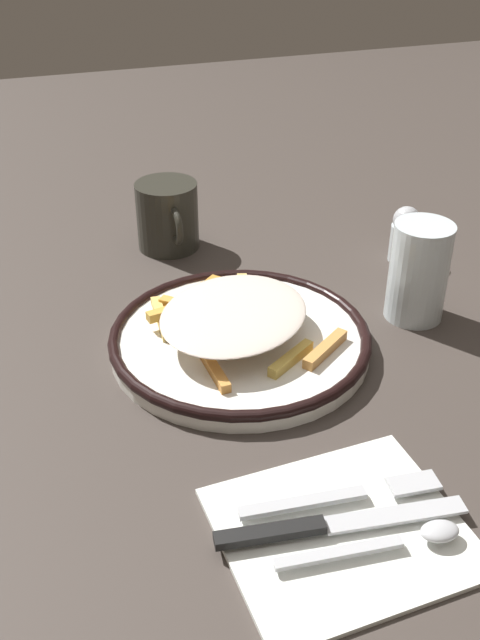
{
  "coord_description": "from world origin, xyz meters",
  "views": [
    {
      "loc": [
        0.63,
        -0.22,
        0.46
      ],
      "look_at": [
        0.0,
        0.0,
        0.04
      ],
      "focal_mm": 40.93,
      "sensor_mm": 36.0,
      "label": 1
    }
  ],
  "objects_px": {
    "fork": "(342,496)",
    "spoon": "(401,540)",
    "coffee_mug": "(168,216)",
    "salt_shaker": "(405,234)",
    "fries_heap": "(233,317)",
    "napkin": "(342,529)",
    "plate": "(240,339)",
    "water_glass": "(417,271)",
    "knife": "(320,526)"
  },
  "relations": [
    {
      "from": "napkin",
      "to": "plate",
      "type": "bearing_deg",
      "value": 178.49
    },
    {
      "from": "fries_heap",
      "to": "spoon",
      "type": "relative_size",
      "value": 1.62
    },
    {
      "from": "spoon",
      "to": "fork",
      "type": "bearing_deg",
      "value": -158.84
    },
    {
      "from": "napkin",
      "to": "spoon",
      "type": "xyz_separation_m",
      "value": [
        0.03,
        0.03,
        0.01
      ]
    },
    {
      "from": "knife",
      "to": "salt_shaker",
      "type": "distance_m",
      "value": 0.51
    },
    {
      "from": "fork",
      "to": "spoon",
      "type": "height_order",
      "value": "spoon"
    },
    {
      "from": "fork",
      "to": "coffee_mug",
      "type": "xyz_separation_m",
      "value": [
        -0.52,
        -0.02,
        0.04
      ]
    },
    {
      "from": "knife",
      "to": "water_glass",
      "type": "bearing_deg",
      "value": 138.45
    },
    {
      "from": "fries_heap",
      "to": "fork",
      "type": "height_order",
      "value": "fries_heap"
    },
    {
      "from": "fries_heap",
      "to": "fork",
      "type": "xyz_separation_m",
      "value": [
        0.25,
        0.01,
        -0.03
      ]
    },
    {
      "from": "coffee_mug",
      "to": "salt_shaker",
      "type": "relative_size",
      "value": 1.48
    },
    {
      "from": "fork",
      "to": "coffee_mug",
      "type": "height_order",
      "value": "coffee_mug"
    },
    {
      "from": "fork",
      "to": "knife",
      "type": "distance_m",
      "value": 0.04
    },
    {
      "from": "napkin",
      "to": "coffee_mug",
      "type": "height_order",
      "value": "coffee_mug"
    },
    {
      "from": "napkin",
      "to": "spoon",
      "type": "height_order",
      "value": "spoon"
    },
    {
      "from": "salt_shaker",
      "to": "plate",
      "type": "bearing_deg",
      "value": -64.83
    },
    {
      "from": "fork",
      "to": "coffee_mug",
      "type": "bearing_deg",
      "value": -178.14
    },
    {
      "from": "knife",
      "to": "spoon",
      "type": "distance_m",
      "value": 0.06
    },
    {
      "from": "fries_heap",
      "to": "salt_shaker",
      "type": "xyz_separation_m",
      "value": [
        -0.13,
        0.29,
        -0.0
      ]
    },
    {
      "from": "water_glass",
      "to": "coffee_mug",
      "type": "bearing_deg",
      "value": -139.38
    },
    {
      "from": "coffee_mug",
      "to": "water_glass",
      "type": "bearing_deg",
      "value": 40.62
    },
    {
      "from": "water_glass",
      "to": "salt_shaker",
      "type": "relative_size",
      "value": 1.53
    },
    {
      "from": "fork",
      "to": "salt_shaker",
      "type": "relative_size",
      "value": 2.29
    },
    {
      "from": "napkin",
      "to": "fork",
      "type": "relative_size",
      "value": 1.1
    },
    {
      "from": "water_glass",
      "to": "fries_heap",
      "type": "bearing_deg",
      "value": -90.36
    },
    {
      "from": "fries_heap",
      "to": "salt_shaker",
      "type": "relative_size",
      "value": 3.19
    },
    {
      "from": "spoon",
      "to": "salt_shaker",
      "type": "relative_size",
      "value": 1.98
    },
    {
      "from": "coffee_mug",
      "to": "knife",
      "type": "bearing_deg",
      "value": -1.47
    },
    {
      "from": "fries_heap",
      "to": "fork",
      "type": "relative_size",
      "value": 1.4
    },
    {
      "from": "spoon",
      "to": "coffee_mug",
      "type": "distance_m",
      "value": 0.58
    },
    {
      "from": "fries_heap",
      "to": "spoon",
      "type": "xyz_separation_m",
      "value": [
        0.31,
        0.03,
        -0.03
      ]
    },
    {
      "from": "plate",
      "to": "spoon",
      "type": "distance_m",
      "value": 0.31
    },
    {
      "from": "plate",
      "to": "knife",
      "type": "xyz_separation_m",
      "value": [
        0.27,
        -0.03,
        -0.0
      ]
    },
    {
      "from": "spoon",
      "to": "salt_shaker",
      "type": "distance_m",
      "value": 0.51
    },
    {
      "from": "plate",
      "to": "salt_shaker",
      "type": "bearing_deg",
      "value": 115.17
    },
    {
      "from": "fries_heap",
      "to": "napkin",
      "type": "distance_m",
      "value": 0.28
    },
    {
      "from": "fork",
      "to": "knife",
      "type": "height_order",
      "value": "knife"
    },
    {
      "from": "fries_heap",
      "to": "salt_shaker",
      "type": "height_order",
      "value": "salt_shaker"
    },
    {
      "from": "fork",
      "to": "coffee_mug",
      "type": "relative_size",
      "value": 1.55
    },
    {
      "from": "fries_heap",
      "to": "water_glass",
      "type": "distance_m",
      "value": 0.23
    },
    {
      "from": "fork",
      "to": "coffee_mug",
      "type": "distance_m",
      "value": 0.52
    },
    {
      "from": "knife",
      "to": "plate",
      "type": "bearing_deg",
      "value": 174.56
    },
    {
      "from": "fries_heap",
      "to": "napkin",
      "type": "bearing_deg",
      "value": -0.08
    },
    {
      "from": "plate",
      "to": "spoon",
      "type": "xyz_separation_m",
      "value": [
        0.31,
        0.03,
        0.0
      ]
    },
    {
      "from": "knife",
      "to": "salt_shaker",
      "type": "bearing_deg",
      "value": 143.01
    },
    {
      "from": "spoon",
      "to": "coffee_mug",
      "type": "xyz_separation_m",
      "value": [
        -0.58,
        -0.04,
        0.03
      ]
    },
    {
      "from": "fork",
      "to": "knife",
      "type": "xyz_separation_m",
      "value": [
        0.02,
        -0.03,
        0.0
      ]
    },
    {
      "from": "fries_heap",
      "to": "napkin",
      "type": "relative_size",
      "value": 1.27
    },
    {
      "from": "knife",
      "to": "spoon",
      "type": "bearing_deg",
      "value": 57.48
    },
    {
      "from": "plate",
      "to": "fork",
      "type": "bearing_deg",
      "value": 1.12
    }
  ]
}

